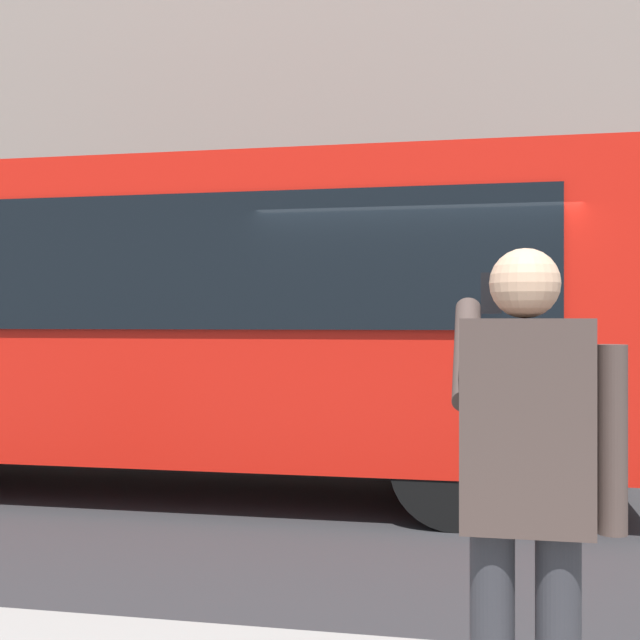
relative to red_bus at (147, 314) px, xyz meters
The scene contains 4 objects.
ground_plane 3.20m from the red_bus, behind, with size 60.00×60.00×0.00m, color #2B2B2D.
building_facade_far 8.32m from the red_bus, 112.56° to the right, with size 28.00×1.55×12.00m.
red_bus is the anchor object (origin of this frame).
pedestrian_photographer 5.95m from the red_bus, 124.54° to the left, with size 0.53×0.52×1.70m.
Camera 1 is at (-0.51, 7.27, 1.62)m, focal length 45.67 mm.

